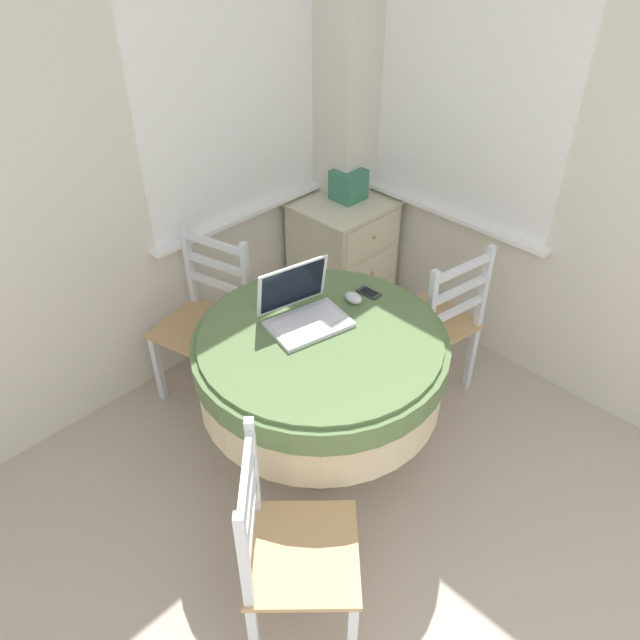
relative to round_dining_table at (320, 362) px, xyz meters
The scene contains 10 objects.
corner_room_shell 0.75m from the round_dining_table, ahead, with size 4.50×4.89×2.55m.
round_dining_table is the anchor object (origin of this frame).
laptop 0.24m from the round_dining_table, 79.74° to the left, with size 0.38×0.33×0.24m.
computer_mouse 0.33m from the round_dining_table, 13.03° to the left, with size 0.06×0.09×0.05m.
cell_phone 0.40m from the round_dining_table, ahead, with size 0.06×0.11×0.01m.
dining_chair_near_back_window 0.81m from the round_dining_table, 92.74° to the left, with size 0.48×0.50×0.90m.
dining_chair_near_right_window 0.79m from the round_dining_table, ahead, with size 0.47×0.45×0.90m.
dining_chair_camera_near 0.80m from the round_dining_table, 143.08° to the right, with size 0.57×0.57×0.90m.
corner_cabinet 1.31m from the round_dining_table, 38.62° to the left, with size 0.53×0.50×0.74m.
storage_box 1.35m from the round_dining_table, 37.68° to the left, with size 0.17×0.16×0.17m.
Camera 1 is at (-0.48, 0.54, 2.37)m, focal length 35.00 mm.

